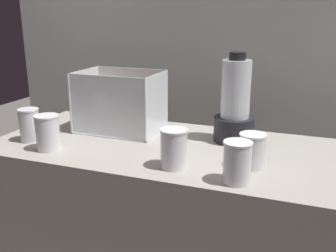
# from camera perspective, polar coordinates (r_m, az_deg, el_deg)

# --- Properties ---
(counter) EXTENTS (1.40, 0.64, 0.90)m
(counter) POSITION_cam_1_polar(r_m,az_deg,el_deg) (1.71, 0.00, -17.28)
(counter) COLOR #9E998E
(counter) RESTS_ON ground_plane
(back_wall_unit) EXTENTS (2.60, 0.24, 2.50)m
(back_wall_unit) POSITION_cam_1_polar(r_m,az_deg,el_deg) (2.16, 7.41, 12.86)
(back_wall_unit) COLOR silver
(back_wall_unit) RESTS_ON ground_plane
(carrot_display_bin) EXTENTS (0.35, 0.25, 0.26)m
(carrot_display_bin) POSITION_cam_1_polar(r_m,az_deg,el_deg) (1.69, -7.21, 2.07)
(carrot_display_bin) COLOR white
(carrot_display_bin) RESTS_ON counter
(blender_pitcher) EXTENTS (0.16, 0.16, 0.36)m
(blender_pitcher) POSITION_cam_1_polar(r_m,az_deg,el_deg) (1.54, 9.96, 2.76)
(blender_pitcher) COLOR black
(blender_pitcher) RESTS_ON counter
(juice_cup_carrot_far_left) EXTENTS (0.08, 0.08, 0.13)m
(juice_cup_carrot_far_left) POSITION_cam_1_polar(r_m,az_deg,el_deg) (1.64, -19.95, -0.15)
(juice_cup_carrot_far_left) COLOR white
(juice_cup_carrot_far_left) RESTS_ON counter
(juice_cup_orange_left) EXTENTS (0.09, 0.09, 0.14)m
(juice_cup_orange_left) POSITION_cam_1_polar(r_m,az_deg,el_deg) (1.51, -17.50, -1.16)
(juice_cup_orange_left) COLOR white
(juice_cup_orange_left) RESTS_ON counter
(juice_cup_pomegranate_middle) EXTENTS (0.09, 0.09, 0.13)m
(juice_cup_pomegranate_middle) POSITION_cam_1_polar(r_m,az_deg,el_deg) (1.28, 0.88, -3.73)
(juice_cup_pomegranate_middle) COLOR white
(juice_cup_pomegranate_middle) RESTS_ON counter
(juice_cup_carrot_right) EXTENTS (0.09, 0.09, 0.13)m
(juice_cup_carrot_right) POSITION_cam_1_polar(r_m,az_deg,el_deg) (1.18, 10.25, -5.65)
(juice_cup_carrot_right) COLOR white
(juice_cup_carrot_right) RESTS_ON counter
(juice_cup_orange_far_right) EXTENTS (0.09, 0.09, 0.12)m
(juice_cup_orange_far_right) POSITION_cam_1_polar(r_m,az_deg,el_deg) (1.31, 12.43, -3.97)
(juice_cup_orange_far_right) COLOR white
(juice_cup_orange_far_right) RESTS_ON counter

